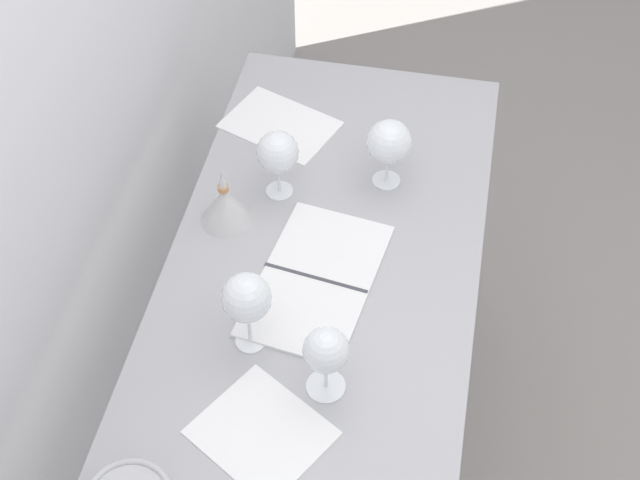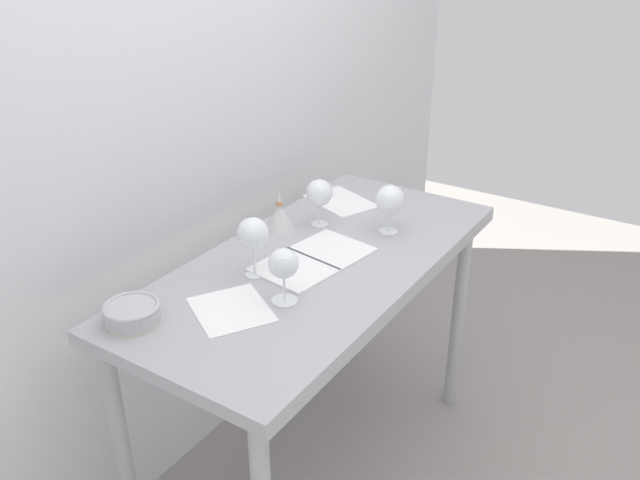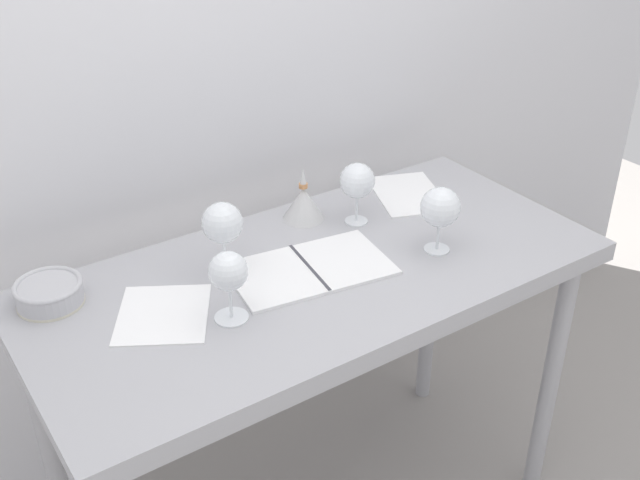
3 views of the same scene
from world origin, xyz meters
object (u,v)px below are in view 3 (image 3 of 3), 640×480
Objects in this scene: wine_glass_far_right at (357,182)px; tasting_sheet_lower at (163,314)px; open_notebook at (310,269)px; wine_glass_near_right at (440,209)px; wine_glass_near_left at (228,273)px; decanter_funnel at (303,203)px; wine_glass_far_left at (222,224)px; tasting_sheet_upper at (408,194)px; tasting_bowl at (49,292)px.

wine_glass_far_right is 0.76× the size of tasting_sheet_lower.
open_notebook is 0.37m from tasting_sheet_lower.
wine_glass_near_right is 0.42× the size of open_notebook.
wine_glass_near_left is 1.11× the size of decanter_funnel.
wine_glass_far_left is 0.46× the size of open_notebook.
wine_glass_near_right is at bearing -21.81° from wine_glass_far_left.
wine_glass_near_right is 0.67× the size of tasting_sheet_upper.
wine_glass_far_right is at bearing 108.94° from wine_glass_near_right.
tasting_sheet_lower is at bearing -148.26° from tasting_sheet_upper.
tasting_sheet_upper is at bearing -1.68° from tasting_bowl.
wine_glass_near_right is 1.15× the size of decanter_funnel.
wine_glass_near_left is at bearing -114.25° from wine_glass_far_left.
wine_glass_near_left is 0.19m from tasting_sheet_lower.
tasting_sheet_upper is 1.69× the size of tasting_bowl.
wine_glass_far_left is 0.24m from tasting_sheet_lower.
wine_glass_near_right reaches higher than tasting_bowl.
wine_glass_near_left is 0.74× the size of tasting_sheet_lower.
wine_glass_far_left is at bearing -175.13° from wine_glass_far_right.
wine_glass_far_right is 0.52m from wine_glass_near_left.
open_notebook is 0.49m from tasting_sheet_upper.
tasting_sheet_upper is (0.14, 0.28, -0.12)m from wine_glass_near_right.
wine_glass_near_left is 0.64× the size of tasting_sheet_upper.
tasting_bowl is at bearing 167.72° from open_notebook.
tasting_bowl is (-1.01, 0.03, 0.03)m from tasting_sheet_upper.
wine_glass_near_right reaches higher than open_notebook.
wine_glass_near_right reaches higher than wine_glass_near_left.
decanter_funnel is (0.50, 0.20, 0.05)m from tasting_sheet_lower.
tasting_sheet_lower is at bearing -43.55° from tasting_bowl.
wine_glass_far_left is 0.73× the size of tasting_sheet_upper.
wine_glass_near_left is at bearing -142.22° from decanter_funnel.
wine_glass_far_left is (-0.49, 0.20, 0.02)m from wine_glass_near_right.
wine_glass_near_right is at bearing -95.34° from tasting_sheet_upper.
wine_glass_near_right reaches higher than tasting_sheet_upper.
wine_glass_near_left is at bearing -139.35° from tasting_sheet_upper.
tasting_bowl is at bearing 163.52° from wine_glass_far_left.
wine_glass_far_left is at bearing -156.91° from decanter_funnel.
open_notebook is (0.17, -0.10, -0.13)m from wine_glass_far_left.
wine_glass_near_left is 0.28m from open_notebook.
wine_glass_far_left reaches higher than decanter_funnel.
tasting_bowl reaches higher than open_notebook.
wine_glass_far_right is at bearing -146.30° from tasting_sheet_upper.
wine_glass_far_right is 0.25m from tasting_sheet_upper.
open_notebook is at bearing -119.85° from decanter_funnel.
wine_glass_far_right reaches higher than tasting_sheet_lower.
wine_glass_far_left is 0.34m from decanter_funnel.
wine_glass_far_right is at bearing 40.42° from tasting_sheet_lower.
open_notebook reaches higher than tasting_sheet_upper.
decanter_funnel is at bearing 37.78° from wine_glass_near_left.
decanter_funnel is (-0.11, 0.09, -0.07)m from wine_glass_far_right.
wine_glass_far_left is at bearing 65.75° from wine_glass_near_left.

